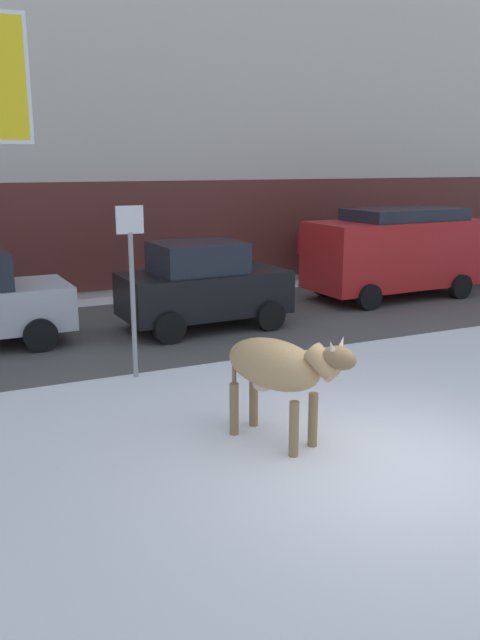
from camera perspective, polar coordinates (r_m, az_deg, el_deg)
ground_plane at (r=8.14m, az=12.85°, el=-12.01°), size 120.00×120.00×0.00m
road_strip at (r=14.26m, az=-5.39°, el=-0.50°), size 60.00×5.60×0.01m
building_facade at (r=20.56m, az=-12.77°, el=21.76°), size 44.00×6.10×13.00m
cow_tan at (r=8.13m, az=3.32°, el=-4.18°), size 1.12×1.90×1.54m
car_black_hatchback at (r=13.86m, az=-3.30°, el=3.03°), size 3.56×2.03×1.86m
car_red_van at (r=17.50m, az=13.38°, el=5.95°), size 4.67×2.25×2.32m
pedestrian_near_billboard at (r=19.14m, az=5.64°, el=5.80°), size 0.36×0.24×1.73m
pedestrian_by_cars at (r=20.50m, az=11.60°, el=6.11°), size 0.36×0.24×1.73m
pedestrian_far_left at (r=21.83m, az=16.14°, el=6.30°), size 0.36×0.24×1.73m
street_sign at (r=10.60m, az=-9.45°, el=3.65°), size 0.44×0.08×2.82m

